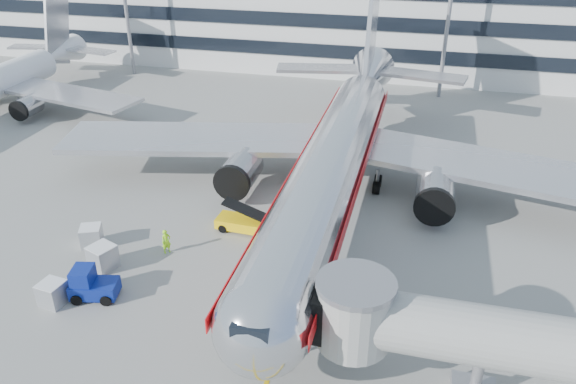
% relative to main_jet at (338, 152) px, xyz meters
% --- Properties ---
extents(ground, '(180.00, 180.00, 0.00)m').
position_rel_main_jet_xyz_m(ground, '(0.00, -11.72, -4.23)').
color(ground, gray).
rests_on(ground, ground).
extents(lead_in_line, '(0.25, 70.00, 0.01)m').
position_rel_main_jet_xyz_m(lead_in_line, '(0.00, -1.72, -4.23)').
color(lead_in_line, '#DCAE0B').
rests_on(lead_in_line, ground).
extents(main_jet, '(50.95, 48.70, 16.06)m').
position_rel_main_jet_xyz_m(main_jet, '(0.00, 0.00, 0.00)').
color(main_jet, silver).
rests_on(main_jet, ground).
extents(jet_bridge, '(17.80, 4.50, 7.00)m').
position_rel_main_jet_xyz_m(jet_bridge, '(12.18, -19.72, -0.36)').
color(jet_bridge, silver).
rests_on(jet_bridge, ground).
extents(terminal, '(150.00, 24.25, 15.60)m').
position_rel_main_jet_xyz_m(terminal, '(0.00, 46.23, 3.57)').
color(terminal, silver).
rests_on(terminal, ground).
extents(belt_loader, '(5.11, 2.05, 2.42)m').
position_rel_main_jet_xyz_m(belt_loader, '(-5.65, -6.98, -3.55)').
color(belt_loader, yellow).
rests_on(belt_loader, ground).
extents(baggage_tug, '(3.19, 2.37, 2.17)m').
position_rel_main_jet_xyz_m(baggage_tug, '(-12.79, -17.10, -3.29)').
color(baggage_tug, navy).
rests_on(baggage_tug, ground).
extents(cargo_container_left, '(2.06, 2.06, 1.69)m').
position_rel_main_jet_xyz_m(cargo_container_left, '(-13.81, -14.00, -3.39)').
color(cargo_container_left, '#B1B3B8').
rests_on(cargo_container_left, ground).
extents(cargo_container_right, '(1.90, 1.90, 1.54)m').
position_rel_main_jet_xyz_m(cargo_container_right, '(-16.11, -11.70, -3.46)').
color(cargo_container_right, '#B1B3B8').
rests_on(cargo_container_right, ground).
extents(cargo_container_front, '(1.63, 1.63, 1.54)m').
position_rel_main_jet_xyz_m(cargo_container_front, '(-14.80, -18.27, -3.46)').
color(cargo_container_front, '#B1B3B8').
rests_on(cargo_container_front, ground).
extents(ramp_worker, '(0.77, 0.79, 1.84)m').
position_rel_main_jet_xyz_m(ramp_worker, '(-10.37, -11.23, -3.32)').
color(ramp_worker, '#9CFA1A').
rests_on(ramp_worker, ground).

